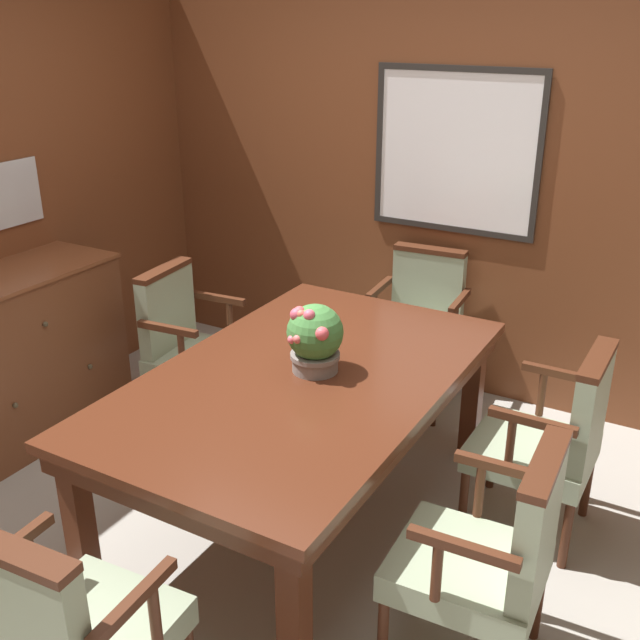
% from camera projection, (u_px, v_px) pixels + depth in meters
% --- Properties ---
extents(ground_plane, '(14.00, 14.00, 0.00)m').
position_uv_depth(ground_plane, '(247.00, 535.00, 3.43)').
color(ground_plane, '#A39E93').
extents(wall_back, '(7.20, 0.08, 2.45)m').
position_uv_depth(wall_back, '(422.00, 189.00, 4.48)').
color(wall_back, brown).
rests_on(wall_back, ground_plane).
extents(dining_table, '(1.20, 1.99, 0.75)m').
position_uv_depth(dining_table, '(303.00, 392.00, 3.31)').
color(dining_table, '#4C2314').
rests_on(dining_table, ground_plane).
extents(chair_right_near, '(0.54, 0.54, 0.92)m').
position_uv_depth(chair_right_near, '(491.00, 554.00, 2.58)').
color(chair_right_near, '#472314').
rests_on(chair_right_near, ground_plane).
extents(chair_right_far, '(0.52, 0.53, 0.92)m').
position_uv_depth(chair_right_far, '(551.00, 437.00, 3.28)').
color(chair_right_far, '#472314').
rests_on(chair_right_far, ground_plane).
extents(chair_left_far, '(0.56, 0.56, 0.92)m').
position_uv_depth(chair_left_far, '(190.00, 343.00, 4.20)').
color(chair_left_far, '#472314').
rests_on(chair_left_far, ground_plane).
extents(chair_head_far, '(0.55, 0.55, 0.92)m').
position_uv_depth(chair_head_far, '(419.00, 322.00, 4.48)').
color(chair_head_far, '#472314').
rests_on(chair_head_far, ground_plane).
extents(chair_head_near, '(0.55, 0.55, 0.92)m').
position_uv_depth(chair_head_near, '(67.00, 632.00, 2.25)').
color(chair_head_near, '#472314').
rests_on(chair_head_near, ground_plane).
extents(potted_plant, '(0.25, 0.26, 0.31)m').
position_uv_depth(potted_plant, '(315.00, 338.00, 3.24)').
color(potted_plant, gray).
rests_on(potted_plant, dining_table).
extents(sideboard_cabinet, '(0.52, 1.16, 0.95)m').
position_uv_depth(sideboard_cabinet, '(19.00, 357.00, 4.07)').
color(sideboard_cabinet, brown).
rests_on(sideboard_cabinet, ground_plane).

